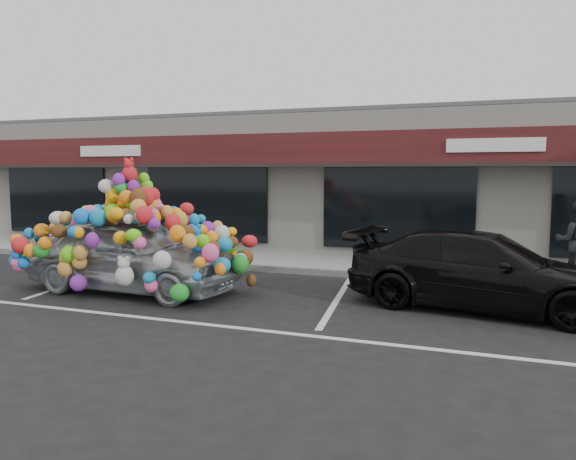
% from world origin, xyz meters
% --- Properties ---
extents(ground, '(90.00, 90.00, 0.00)m').
position_xyz_m(ground, '(0.00, 0.00, 0.00)').
color(ground, black).
rests_on(ground, ground).
extents(shop_building, '(24.00, 7.20, 4.31)m').
position_xyz_m(shop_building, '(0.00, 8.44, 2.16)').
color(shop_building, white).
rests_on(shop_building, ground).
extents(sidewalk, '(26.00, 3.00, 0.15)m').
position_xyz_m(sidewalk, '(0.00, 4.00, 0.07)').
color(sidewalk, '#979892').
rests_on(sidewalk, ground).
extents(kerb, '(26.00, 0.18, 0.16)m').
position_xyz_m(kerb, '(0.00, 2.50, 0.07)').
color(kerb, slate).
rests_on(kerb, ground).
extents(parking_stripe_left, '(0.73, 4.37, 0.01)m').
position_xyz_m(parking_stripe_left, '(-3.20, 0.20, 0.00)').
color(parking_stripe_left, silver).
rests_on(parking_stripe_left, ground).
extents(parking_stripe_mid, '(0.73, 4.37, 0.01)m').
position_xyz_m(parking_stripe_mid, '(2.80, 0.20, 0.00)').
color(parking_stripe_mid, silver).
rests_on(parking_stripe_mid, ground).
extents(lane_line, '(14.00, 0.12, 0.01)m').
position_xyz_m(lane_line, '(2.00, -2.30, 0.00)').
color(lane_line, silver).
rests_on(lane_line, ground).
extents(toy_car, '(3.30, 4.94, 2.84)m').
position_xyz_m(toy_car, '(-1.36, -0.60, 0.96)').
color(toy_car, '#93979D').
rests_on(toy_car, ground).
extents(black_sedan, '(2.72, 5.08, 1.40)m').
position_xyz_m(black_sedan, '(5.44, 0.39, 0.70)').
color(black_sedan, black).
rests_on(black_sedan, ground).
extents(pedestrian_b, '(0.85, 0.67, 1.70)m').
position_xyz_m(pedestrian_b, '(7.24, 3.10, 1.00)').
color(pedestrian_b, black).
rests_on(pedestrian_b, sidewalk).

